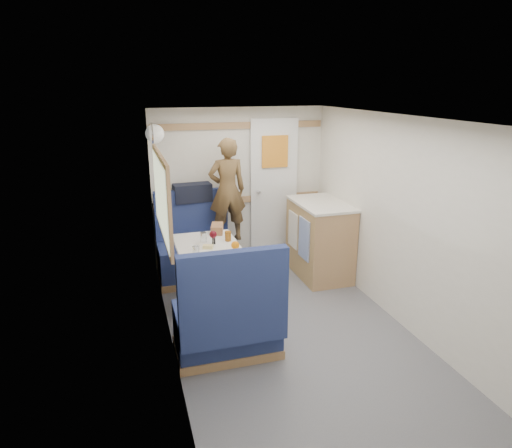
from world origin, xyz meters
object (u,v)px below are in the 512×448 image
object	(u,v)px
wine_glass	(213,235)
tumbler_left	(196,252)
beer_glass	(228,236)
bench_near	(228,325)
pepper_grinder	(214,241)
person	(227,190)
orange_fruit	(235,245)
bread_loaf	(217,229)
tray	(213,249)
dome_light	(155,134)
tumbler_right	(203,238)
cheese_block	(208,247)
bench_far	(196,255)
duffel_bag	(192,193)
galley_counter	(319,239)
dinette_table	(208,260)

from	to	relation	value
wine_glass	tumbler_left	world-z (taller)	wine_glass
beer_glass	bench_near	bearing A→B (deg)	-103.36
pepper_grinder	person	bearing A→B (deg)	68.71
orange_fruit	beer_glass	world-z (taller)	beer_glass
bread_loaf	tray	bearing A→B (deg)	-106.09
dome_light	beer_glass	size ratio (longest dim) A/B	1.98
person	tumbler_right	size ratio (longest dim) A/B	11.00
person	bread_loaf	size ratio (longest dim) A/B	5.50
person	pepper_grinder	xyz separation A→B (m)	(-0.35, -0.90, -0.30)
orange_fruit	beer_glass	bearing A→B (deg)	90.00
cheese_block	tumbler_left	distance (m)	0.21
cheese_block	orange_fruit	bearing A→B (deg)	-20.87
bench_far	beer_glass	size ratio (longest dim) A/B	10.37
wine_glass	tumbler_left	size ratio (longest dim) A/B	1.58
duffel_bag	tumbler_left	xyz separation A→B (m)	(-0.20, -1.40, -0.23)
tumbler_right	bread_loaf	xyz separation A→B (m)	(0.20, 0.29, -0.01)
galley_counter	duffel_bag	world-z (taller)	duffel_bag
orange_fruit	bench_near	bearing A→B (deg)	-109.41
person	duffel_bag	bearing A→B (deg)	-33.20
person	orange_fruit	bearing A→B (deg)	79.01
dome_light	bread_loaf	size ratio (longest dim) A/B	0.89
dinette_table	beer_glass	size ratio (longest dim) A/B	9.09
bench_far	tumbler_right	world-z (taller)	bench_far
cheese_block	bench_near	bearing A→B (deg)	-88.12
beer_glass	pepper_grinder	xyz separation A→B (m)	(-0.17, -0.10, -0.00)
galley_counter	tumbler_right	distance (m)	1.60
galley_counter	tumbler_right	bearing A→B (deg)	-162.74
bench_near	duffel_bag	bearing A→B (deg)	89.15
duffel_bag	wine_glass	bearing A→B (deg)	-92.77
galley_counter	wine_glass	xyz separation A→B (m)	(-1.42, -0.60, 0.38)
person	wine_glass	distance (m)	1.03
dome_light	orange_fruit	size ratio (longest dim) A/B	2.48
bread_loaf	tumbler_right	bearing A→B (deg)	-124.73
duffel_bag	wine_glass	size ratio (longest dim) A/B	2.67
orange_fruit	cheese_block	size ratio (longest dim) A/B	0.82
beer_glass	pepper_grinder	distance (m)	0.20
dome_light	person	bearing A→B (deg)	2.67
person	tray	world-z (taller)	person
bench_far	cheese_block	xyz separation A→B (m)	(-0.02, -1.00, 0.46)
bench_near	pepper_grinder	size ratio (longest dim) A/B	11.24
cheese_block	bread_loaf	size ratio (longest dim) A/B	0.44
wine_glass	pepper_grinder	xyz separation A→B (m)	(0.01, 0.04, -0.08)
dinette_table	beer_glass	xyz separation A→B (m)	(0.22, 0.08, 0.20)
orange_fruit	wine_glass	bearing A→B (deg)	136.55
galley_counter	tumbler_left	world-z (taller)	galley_counter
galley_counter	tumbler_right	world-z (taller)	galley_counter
bench_near	cheese_block	bearing A→B (deg)	91.88
bench_far	galley_counter	distance (m)	1.51
tumbler_left	bread_loaf	distance (m)	0.74
person	tumbler_left	xyz separation A→B (m)	(-0.57, -1.17, -0.29)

